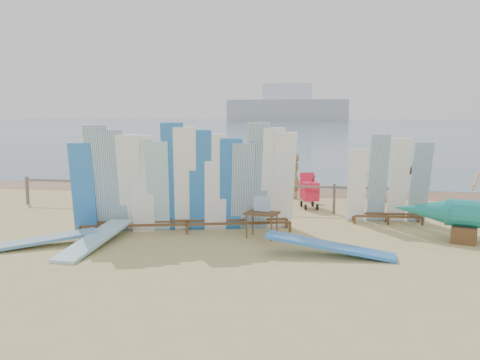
% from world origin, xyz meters
% --- Properties ---
extents(ground, '(160.00, 160.00, 0.00)m').
position_xyz_m(ground, '(0.00, 0.00, 0.00)').
color(ground, tan).
rests_on(ground, ground).
extents(ocean, '(320.00, 240.00, 0.02)m').
position_xyz_m(ocean, '(0.00, 128.00, 0.00)').
color(ocean, '#415D74').
rests_on(ocean, ground).
extents(wet_sand_strip, '(40.00, 2.60, 0.01)m').
position_xyz_m(wet_sand_strip, '(0.00, 7.20, 0.00)').
color(wet_sand_strip, '#7F5E47').
rests_on(wet_sand_strip, ground).
extents(distant_ship, '(45.00, 8.00, 14.00)m').
position_xyz_m(distant_ship, '(-12.00, 180.00, 5.31)').
color(distant_ship, '#999EA3').
rests_on(distant_ship, ocean).
extents(fence, '(12.08, 0.08, 0.90)m').
position_xyz_m(fence, '(0.00, 3.00, 0.63)').
color(fence, '#695A4F').
rests_on(fence, ground).
extents(main_surfboard_rack, '(5.48, 2.08, 2.76)m').
position_xyz_m(main_surfboard_rack, '(0.35, -0.05, 1.24)').
color(main_surfboard_rack, brown).
rests_on(main_surfboard_rack, ground).
extents(side_surfboard_rack, '(2.19, 0.79, 2.44)m').
position_xyz_m(side_surfboard_rack, '(5.43, 1.92, 1.11)').
color(side_surfboard_rack, brown).
rests_on(side_surfboard_rack, ground).
extents(vendor_table, '(0.86, 0.70, 1.01)m').
position_xyz_m(vendor_table, '(2.27, -0.29, 0.34)').
color(vendor_table, brown).
rests_on(vendor_table, ground).
extents(flat_board_e, '(2.52, 2.03, 0.26)m').
position_xyz_m(flat_board_e, '(-2.62, -2.00, 0.00)').
color(flat_board_e, beige).
rests_on(flat_board_e, ground).
extents(flat_board_b, '(0.71, 2.72, 0.36)m').
position_xyz_m(flat_board_b, '(-1.30, -1.77, 0.00)').
color(flat_board_b, '#80BBCD').
rests_on(flat_board_b, ground).
extents(flat_board_d, '(2.71, 0.67, 0.44)m').
position_xyz_m(flat_board_d, '(3.88, -1.60, 0.00)').
color(flat_board_d, blue).
rests_on(flat_board_d, ground).
extents(beach_chair_left, '(0.62, 0.64, 0.94)m').
position_xyz_m(beach_chair_left, '(1.51, 3.84, 0.27)').
color(beach_chair_left, red).
rests_on(beach_chair_left, ground).
extents(beach_chair_right, '(0.69, 0.71, 0.93)m').
position_xyz_m(beach_chair_right, '(0.36, 3.78, 0.27)').
color(beach_chair_right, red).
rests_on(beach_chair_right, ground).
extents(stroller, '(0.75, 0.92, 1.10)m').
position_xyz_m(stroller, '(3.24, 3.78, 0.44)').
color(stroller, red).
rests_on(stroller, ground).
extents(beachgoer_5, '(1.78, 0.62, 1.90)m').
position_xyz_m(beachgoer_5, '(0.28, 5.61, 0.95)').
color(beachgoer_5, beige).
rests_on(beachgoer_5, ground).
extents(beachgoer_10, '(0.92, 1.11, 1.76)m').
position_xyz_m(beachgoer_10, '(6.60, 4.41, 0.88)').
color(beachgoer_10, '#8C6042').
rests_on(beachgoer_10, ground).
extents(beachgoer_4, '(0.94, 0.94, 1.58)m').
position_xyz_m(beachgoer_4, '(-1.70, 4.85, 0.79)').
color(beachgoer_4, '#8C6042').
rests_on(beachgoer_4, ground).
extents(beachgoer_2, '(0.86, 0.98, 1.84)m').
position_xyz_m(beachgoer_2, '(-4.00, 4.57, 0.92)').
color(beachgoer_2, beige).
rests_on(beachgoer_2, ground).
extents(beachgoer_7, '(0.55, 0.66, 1.58)m').
position_xyz_m(beachgoer_7, '(2.64, 5.56, 0.79)').
color(beachgoer_7, '#8C6042').
rests_on(beachgoer_7, ground).
extents(beachgoer_8, '(1.00, 0.90, 1.88)m').
position_xyz_m(beachgoer_8, '(5.37, 5.26, 0.94)').
color(beachgoer_8, beige).
rests_on(beachgoer_8, ground).
extents(beachgoer_6, '(1.00, 0.64, 1.89)m').
position_xyz_m(beachgoer_6, '(1.13, 5.01, 0.95)').
color(beachgoer_6, tan).
rests_on(beachgoer_6, ground).
extents(beachgoer_11, '(0.67, 1.69, 1.78)m').
position_xyz_m(beachgoer_11, '(-4.02, 6.00, 0.89)').
color(beachgoer_11, beige).
rests_on(beachgoer_11, ground).
extents(beachgoer_extra_1, '(1.13, 0.79, 1.77)m').
position_xyz_m(beachgoer_extra_1, '(-5.67, 6.21, 0.88)').
color(beachgoer_extra_1, '#8C6042').
rests_on(beachgoer_extra_1, ground).
extents(beachgoer_3, '(1.11, 0.87, 1.60)m').
position_xyz_m(beachgoer_3, '(-1.13, 5.93, 0.80)').
color(beachgoer_3, tan).
rests_on(beachgoer_3, ground).
extents(beachgoer_1, '(0.46, 0.72, 1.86)m').
position_xyz_m(beachgoer_1, '(-2.42, 5.89, 0.93)').
color(beachgoer_1, '#8C6042').
rests_on(beachgoer_1, ground).
extents(beachgoer_0, '(0.83, 0.67, 1.54)m').
position_xyz_m(beachgoer_0, '(-3.69, 4.44, 0.77)').
color(beachgoer_0, tan).
rests_on(beachgoer_0, ground).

